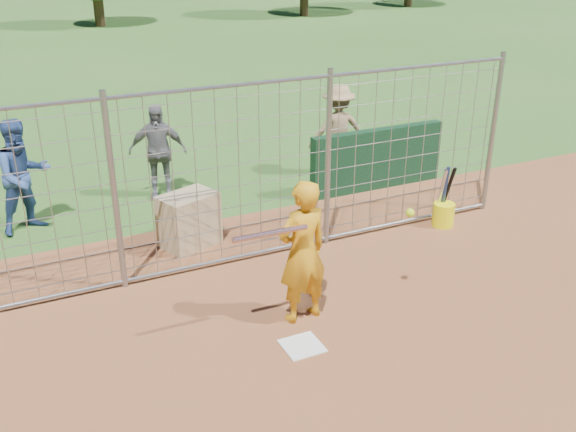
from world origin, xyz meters
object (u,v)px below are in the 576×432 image
bystander_c (338,130)px  bucket_with_bats (443,211)px  bystander_a (23,176)px  bystander_b (158,151)px  batter (303,252)px  equipment_bin (189,220)px

bystander_c → bucket_with_bats: bearing=104.5°
bystander_a → bystander_b: size_ratio=1.07×
bystander_b → bucket_with_bats: bystander_b is taller
bystander_b → bystander_c: bystander_c is taller
bystander_a → bystander_c: bystander_a is taller
bystander_a → bystander_b: bearing=-8.8°
bucket_with_bats → bystander_a: bearing=155.8°
bystander_c → bucket_with_bats: bystander_c is taller
bucket_with_bats → batter: bearing=-156.1°
bucket_with_bats → bystander_c: bearing=96.4°
batter → bucket_with_bats: batter is taller
batter → equipment_bin: batter is taller
bystander_a → bystander_c: bearing=-18.7°
batter → bystander_b: (-0.50, 4.53, -0.05)m
bystander_b → bystander_c: 3.39m
bystander_a → bucket_with_bats: 6.48m
bystander_a → bystander_b: 2.24m
bystander_a → equipment_bin: 2.65m
batter → bystander_a: bystander_a is taller
bystander_a → bystander_c: (5.57, 0.20, -0.03)m
batter → equipment_bin: size_ratio=2.21×
bystander_c → equipment_bin: 3.96m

